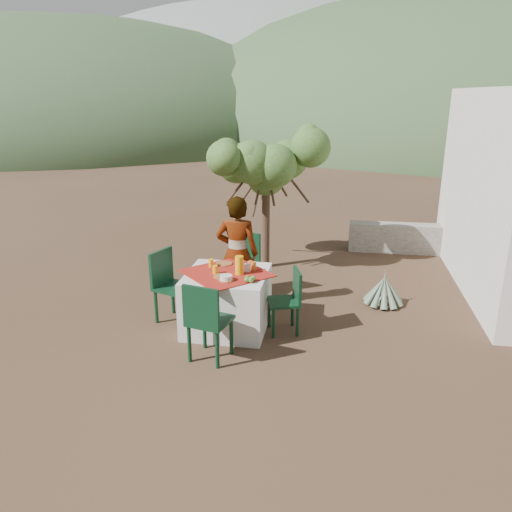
{
  "coord_description": "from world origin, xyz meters",
  "views": [
    {
      "loc": [
        2.05,
        -6.13,
        2.92
      ],
      "look_at": [
        1.02,
        0.05,
        0.87
      ],
      "focal_mm": 35.0,
      "sensor_mm": 36.0,
      "label": 1
    }
  ],
  "objects_px": {
    "table": "(227,300)",
    "chair_far": "(243,262)",
    "shrub_tree": "(271,171)",
    "chair_left": "(169,282)",
    "person": "(237,254)",
    "juice_pitcher": "(239,265)",
    "chair_near": "(206,319)",
    "agave": "(384,291)",
    "chair_right": "(289,298)"
  },
  "relations": [
    {
      "from": "chair_far",
      "to": "chair_near",
      "type": "bearing_deg",
      "value": -70.35
    },
    {
      "from": "shrub_tree",
      "to": "chair_left",
      "type": "bearing_deg",
      "value": -112.87
    },
    {
      "from": "chair_near",
      "to": "chair_left",
      "type": "relative_size",
      "value": 0.99
    },
    {
      "from": "chair_right",
      "to": "juice_pitcher",
      "type": "height_order",
      "value": "juice_pitcher"
    },
    {
      "from": "chair_left",
      "to": "person",
      "type": "relative_size",
      "value": 0.59
    },
    {
      "from": "table",
      "to": "agave",
      "type": "distance_m",
      "value": 2.35
    },
    {
      "from": "chair_near",
      "to": "chair_right",
      "type": "height_order",
      "value": "chair_near"
    },
    {
      "from": "chair_far",
      "to": "chair_near",
      "type": "xyz_separation_m",
      "value": [
        -0.03,
        -1.99,
        -0.01
      ]
    },
    {
      "from": "table",
      "to": "chair_near",
      "type": "distance_m",
      "value": 0.89
    },
    {
      "from": "person",
      "to": "table",
      "type": "bearing_deg",
      "value": 88.37
    },
    {
      "from": "chair_near",
      "to": "juice_pitcher",
      "type": "xyz_separation_m",
      "value": [
        0.21,
        0.85,
        0.35
      ]
    },
    {
      "from": "chair_left",
      "to": "shrub_tree",
      "type": "xyz_separation_m",
      "value": [
        1.01,
        2.4,
        1.15
      ]
    },
    {
      "from": "person",
      "to": "juice_pitcher",
      "type": "relative_size",
      "value": 6.89
    },
    {
      "from": "chair_far",
      "to": "agave",
      "type": "bearing_deg",
      "value": 20.52
    },
    {
      "from": "chair_left",
      "to": "shrub_tree",
      "type": "height_order",
      "value": "shrub_tree"
    },
    {
      "from": "table",
      "to": "chair_far",
      "type": "height_order",
      "value": "chair_far"
    },
    {
      "from": "chair_left",
      "to": "agave",
      "type": "xyz_separation_m",
      "value": [
        2.87,
        0.98,
        -0.33
      ]
    },
    {
      "from": "chair_far",
      "to": "shrub_tree",
      "type": "xyz_separation_m",
      "value": [
        0.21,
        1.42,
        1.15
      ]
    },
    {
      "from": "agave",
      "to": "juice_pitcher",
      "type": "relative_size",
      "value": 2.61
    },
    {
      "from": "shrub_tree",
      "to": "chair_far",
      "type": "bearing_deg",
      "value": -98.26
    },
    {
      "from": "table",
      "to": "chair_near",
      "type": "height_order",
      "value": "chair_near"
    },
    {
      "from": "shrub_tree",
      "to": "agave",
      "type": "height_order",
      "value": "shrub_tree"
    },
    {
      "from": "chair_far",
      "to": "agave",
      "type": "xyz_separation_m",
      "value": [
        2.06,
        -0.0,
        -0.33
      ]
    },
    {
      "from": "chair_near",
      "to": "person",
      "type": "bearing_deg",
      "value": -77.84
    },
    {
      "from": "agave",
      "to": "person",
      "type": "bearing_deg",
      "value": -167.41
    },
    {
      "from": "table",
      "to": "chair_left",
      "type": "bearing_deg",
      "value": 171.63
    },
    {
      "from": "chair_left",
      "to": "person",
      "type": "height_order",
      "value": "person"
    },
    {
      "from": "chair_near",
      "to": "chair_left",
      "type": "xyz_separation_m",
      "value": [
        -0.77,
        1.0,
        0.01
      ]
    },
    {
      "from": "chair_left",
      "to": "shrub_tree",
      "type": "bearing_deg",
      "value": -3.81
    },
    {
      "from": "person",
      "to": "shrub_tree",
      "type": "xyz_separation_m",
      "value": [
        0.2,
        1.88,
        0.87
      ]
    },
    {
      "from": "juice_pitcher",
      "to": "shrub_tree",
      "type": "bearing_deg",
      "value": 89.25
    },
    {
      "from": "table",
      "to": "chair_far",
      "type": "xyz_separation_m",
      "value": [
        0.0,
        1.11,
        0.15
      ]
    },
    {
      "from": "chair_left",
      "to": "chair_far",
      "type": "bearing_deg",
      "value": -20.21
    },
    {
      "from": "juice_pitcher",
      "to": "table",
      "type": "bearing_deg",
      "value": 171.66
    },
    {
      "from": "chair_left",
      "to": "agave",
      "type": "bearing_deg",
      "value": -52.02
    },
    {
      "from": "table",
      "to": "chair_left",
      "type": "xyz_separation_m",
      "value": [
        -0.81,
        0.12,
        0.15
      ]
    },
    {
      "from": "chair_right",
      "to": "person",
      "type": "height_order",
      "value": "person"
    },
    {
      "from": "shrub_tree",
      "to": "agave",
      "type": "xyz_separation_m",
      "value": [
        1.86,
        -1.42,
        -1.48
      ]
    },
    {
      "from": "shrub_tree",
      "to": "agave",
      "type": "relative_size",
      "value": 3.47
    },
    {
      "from": "shrub_tree",
      "to": "person",
      "type": "bearing_deg",
      "value": -95.98
    },
    {
      "from": "chair_left",
      "to": "person",
      "type": "bearing_deg",
      "value": -38.21
    },
    {
      "from": "table",
      "to": "shrub_tree",
      "type": "xyz_separation_m",
      "value": [
        0.21,
        2.52,
        1.3
      ]
    },
    {
      "from": "person",
      "to": "juice_pitcher",
      "type": "bearing_deg",
      "value": 102.87
    },
    {
      "from": "person",
      "to": "agave",
      "type": "height_order",
      "value": "person"
    },
    {
      "from": "table",
      "to": "person",
      "type": "distance_m",
      "value": 0.77
    },
    {
      "from": "table",
      "to": "chair_right",
      "type": "distance_m",
      "value": 0.8
    },
    {
      "from": "chair_near",
      "to": "juice_pitcher",
      "type": "relative_size",
      "value": 4.04
    },
    {
      "from": "chair_far",
      "to": "chair_near",
      "type": "height_order",
      "value": "chair_far"
    },
    {
      "from": "table",
      "to": "chair_left",
      "type": "distance_m",
      "value": 0.83
    },
    {
      "from": "chair_left",
      "to": "juice_pitcher",
      "type": "relative_size",
      "value": 4.09
    }
  ]
}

